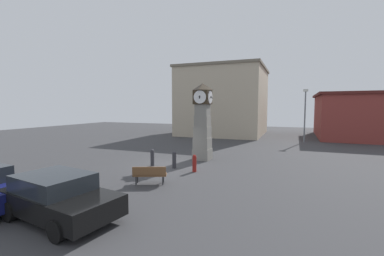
{
  "coord_description": "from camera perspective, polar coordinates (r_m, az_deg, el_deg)",
  "views": [
    {
      "loc": [
        7.78,
        -14.57,
        3.75
      ],
      "look_at": [
        0.68,
        2.98,
        2.18
      ],
      "focal_mm": 24.0,
      "sensor_mm": 36.0,
      "label": 1
    }
  ],
  "objects": [
    {
      "name": "ground_plane",
      "position": [
        16.94,
        -5.97,
        -8.09
      ],
      "size": [
        72.21,
        72.21,
        0.0
      ],
      "primitive_type": "plane",
      "color": "#38383A"
    },
    {
      "name": "clock_tower",
      "position": [
        18.11,
        2.35,
        1.32
      ],
      "size": [
        1.48,
        1.52,
        5.38
      ],
      "color": "gray",
      "rests_on": "ground_plane"
    },
    {
      "name": "bollard_near_tower",
      "position": [
        16.6,
        -8.8,
        -6.47
      ],
      "size": [
        0.24,
        0.24,
        1.07
      ],
      "color": "#333338",
      "rests_on": "ground_plane"
    },
    {
      "name": "bollard_mid_row",
      "position": [
        15.82,
        -3.97,
        -7.02
      ],
      "size": [
        0.24,
        0.24,
        1.05
      ],
      "color": "#333338",
      "rests_on": "ground_plane"
    },
    {
      "name": "bollard_far_row",
      "position": [
        14.94,
        0.55,
        -7.81
      ],
      "size": [
        0.23,
        0.23,
        1.0
      ],
      "color": "maroon",
      "rests_on": "ground_plane"
    },
    {
      "name": "car_by_building",
      "position": [
        9.93,
        -27.55,
        -13.32
      ],
      "size": [
        4.46,
        2.59,
        1.49
      ],
      "color": "black",
      "rests_on": "ground_plane"
    },
    {
      "name": "bench",
      "position": [
        12.74,
        -9.39,
        -10.0
      ],
      "size": [
        1.68,
        1.13,
        0.9
      ],
      "color": "brown",
      "rests_on": "ground_plane"
    },
    {
      "name": "street_lamp_near_road",
      "position": [
        29.5,
        23.81,
        3.41
      ],
      "size": [
        0.5,
        0.24,
        5.59
      ],
      "color": "slate",
      "rests_on": "ground_plane"
    },
    {
      "name": "warehouse_blue_far",
      "position": [
        35.89,
        7.18,
        5.89
      ],
      "size": [
        10.99,
        11.82,
        8.98
      ],
      "color": "#B7A88E",
      "rests_on": "ground_plane"
    }
  ]
}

